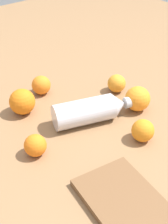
% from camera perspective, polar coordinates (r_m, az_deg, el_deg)
% --- Properties ---
extents(ground_plane, '(2.40, 2.40, 0.00)m').
position_cam_1_polar(ground_plane, '(1.00, -1.27, -1.99)').
color(ground_plane, olive).
extents(water_bottle, '(0.15, 0.26, 0.08)m').
position_cam_1_polar(water_bottle, '(0.98, 1.32, 0.29)').
color(water_bottle, silver).
rests_on(water_bottle, ground_plane).
extents(orange_0, '(0.06, 0.06, 0.06)m').
position_cam_1_polar(orange_0, '(0.88, -8.61, -5.86)').
color(orange_0, orange).
rests_on(orange_0, ground_plane).
extents(orange_1, '(0.08, 0.08, 0.08)m').
position_cam_1_polar(orange_1, '(1.05, 9.46, 2.33)').
color(orange_1, orange).
rests_on(orange_1, ground_plane).
extents(orange_2, '(0.07, 0.07, 0.07)m').
position_cam_1_polar(orange_2, '(0.93, 10.37, -3.24)').
color(orange_2, orange).
rests_on(orange_2, ground_plane).
extents(orange_3, '(0.08, 0.08, 0.08)m').
position_cam_1_polar(orange_3, '(1.04, -10.88, 1.81)').
color(orange_3, orange).
rests_on(orange_3, ground_plane).
extents(orange_4, '(0.06, 0.06, 0.06)m').
position_cam_1_polar(orange_4, '(1.14, 5.79, 5.05)').
color(orange_4, orange).
rests_on(orange_4, ground_plane).
extents(orange_5, '(0.07, 0.07, 0.07)m').
position_cam_1_polar(orange_5, '(1.13, -7.58, 4.75)').
color(orange_5, orange).
rests_on(orange_5, ground_plane).
extents(cutting_board, '(0.31, 0.20, 0.02)m').
position_cam_1_polar(cutting_board, '(0.76, 8.68, -17.05)').
color(cutting_board, brown).
rests_on(cutting_board, ground_plane).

